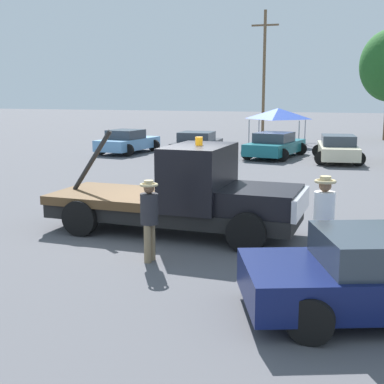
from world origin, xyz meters
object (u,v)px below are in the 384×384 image
object	(u,v)px
tow_truck	(188,196)
parked_car_teal	(275,145)
parked_car_skyblue	(127,142)
person_near_truck	(324,216)
parked_car_cream	(338,149)
traffic_cone	(276,201)
parked_car_charcoal	(197,145)
person_at_hood	(149,214)
utility_pole	(264,70)
canopy_tent_blue	(278,114)

from	to	relation	value
tow_truck	parked_car_teal	distance (m)	16.16
parked_car_skyblue	parked_car_teal	world-z (taller)	same
person_near_truck	parked_car_teal	world-z (taller)	person_near_truck
parked_car_skyblue	parked_car_cream	size ratio (longest dim) A/B	0.90
traffic_cone	parked_car_charcoal	bearing A→B (deg)	118.13
tow_truck	person_at_hood	size ratio (longest dim) A/B	3.72
tow_truck	utility_pole	bearing A→B (deg)	98.89
tow_truck	parked_car_cream	distance (m)	15.69
parked_car_cream	tow_truck	bearing A→B (deg)	162.36
person_near_truck	person_at_hood	bearing A→B (deg)	-153.30
parked_car_charcoal	parked_car_cream	size ratio (longest dim) A/B	0.88
tow_truck	canopy_tent_blue	world-z (taller)	tow_truck
tow_truck	parked_car_charcoal	size ratio (longest dim) A/B	1.46
parked_car_teal	parked_car_skyblue	bearing A→B (deg)	103.85
person_at_hood	parked_car_skyblue	world-z (taller)	person_at_hood
person_at_hood	parked_car_cream	xyz separation A→B (m)	(2.66, 17.79, -0.35)
tow_truck	utility_pole	xyz separation A→B (m)	(-4.42, 32.05, 4.27)
person_at_hood	traffic_cone	bearing A→B (deg)	-102.77
parked_car_teal	parked_car_cream	bearing A→B (deg)	-92.69
person_near_truck	person_at_hood	size ratio (longest dim) A/B	1.11
person_near_truck	parked_car_skyblue	size ratio (longest dim) A/B	0.43
person_near_truck	parked_car_charcoal	xyz separation A→B (m)	(-8.08, 17.01, -0.46)
parked_car_charcoal	canopy_tent_blue	bearing A→B (deg)	-28.42
person_near_truck	parked_car_charcoal	bearing A→B (deg)	133.36
parked_car_teal	utility_pole	bearing A→B (deg)	22.51
tow_truck	parked_car_skyblue	bearing A→B (deg)	121.06
parked_car_charcoal	traffic_cone	size ratio (longest dim) A/B	7.85
tow_truck	traffic_cone	distance (m)	3.89
parked_car_teal	canopy_tent_blue	distance (m)	6.18
parked_car_skyblue	parked_car_charcoal	world-z (taller)	same
parked_car_cream	canopy_tent_blue	xyz separation A→B (m)	(-4.12, 6.63, 1.43)
tow_truck	traffic_cone	world-z (taller)	tow_truck
utility_pole	parked_car_cream	bearing A→B (deg)	-67.00
person_near_truck	parked_car_cream	size ratio (longest dim) A/B	0.38
person_at_hood	parked_car_skyblue	bearing A→B (deg)	-60.64
tow_truck	traffic_cone	size ratio (longest dim) A/B	11.49
parked_car_charcoal	parked_car_cream	world-z (taller)	same
parked_car_skyblue	canopy_tent_blue	world-z (taller)	canopy_tent_blue
parked_car_charcoal	traffic_cone	world-z (taller)	parked_car_charcoal
parked_car_charcoal	parked_car_teal	bearing A→B (deg)	-80.55
utility_pole	person_near_truck	bearing A→B (deg)	-77.00
tow_truck	parked_car_teal	world-z (taller)	tow_truck
tow_truck	parked_car_skyblue	distance (m)	17.86
person_near_truck	parked_car_charcoal	world-z (taller)	person_near_truck
utility_pole	person_at_hood	bearing A→B (deg)	-82.73
traffic_cone	utility_pole	size ratio (longest dim) A/B	0.06
parked_car_cream	parked_car_skyblue	bearing A→B (deg)	81.98
canopy_tent_blue	parked_car_cream	bearing A→B (deg)	-58.13
parked_car_charcoal	parked_car_teal	size ratio (longest dim) A/B	0.86
parked_car_cream	canopy_tent_blue	bearing A→B (deg)	23.88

